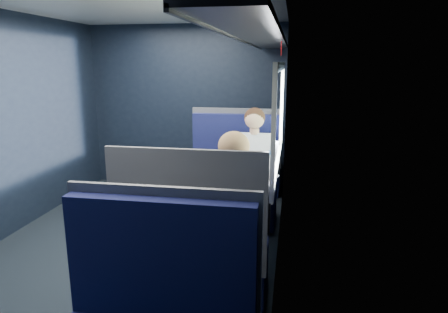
% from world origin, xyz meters
% --- Properties ---
extents(ground, '(2.80, 4.20, 0.01)m').
position_xyz_m(ground, '(0.00, 0.00, -0.01)').
color(ground, black).
extents(room_shell, '(3.00, 4.40, 2.40)m').
position_xyz_m(room_shell, '(0.02, 0.00, 1.48)').
color(room_shell, black).
rests_on(room_shell, ground).
extents(table, '(0.62, 1.00, 0.74)m').
position_xyz_m(table, '(1.03, 0.00, 0.66)').
color(table, '#54565E').
rests_on(table, ground).
extents(seat_bay_near, '(1.04, 0.62, 1.26)m').
position_xyz_m(seat_bay_near, '(0.84, 0.87, 0.42)').
color(seat_bay_near, '#0D103D').
rests_on(seat_bay_near, ground).
extents(seat_bay_far, '(1.04, 0.62, 1.26)m').
position_xyz_m(seat_bay_far, '(0.85, -0.87, 0.41)').
color(seat_bay_far, '#0D103D').
rests_on(seat_bay_far, ground).
extents(seat_row_front, '(1.04, 0.51, 1.16)m').
position_xyz_m(seat_row_front, '(0.85, 1.80, 0.41)').
color(seat_row_front, '#0D103D').
rests_on(seat_row_front, ground).
extents(man, '(0.53, 0.56, 1.32)m').
position_xyz_m(man, '(1.10, 0.70, 0.72)').
color(man, black).
rests_on(man, ground).
extents(woman, '(0.53, 0.56, 1.32)m').
position_xyz_m(woman, '(1.10, -0.71, 0.73)').
color(woman, black).
rests_on(woman, ground).
extents(papers, '(0.62, 0.80, 0.01)m').
position_xyz_m(papers, '(1.09, -0.12, 0.74)').
color(papers, white).
rests_on(papers, table).
extents(laptop, '(0.31, 0.35, 0.23)m').
position_xyz_m(laptop, '(1.21, -0.04, 0.80)').
color(laptop, silver).
rests_on(laptop, table).
extents(bottle_small, '(0.06, 0.06, 0.22)m').
position_xyz_m(bottle_small, '(1.30, 0.29, 0.84)').
color(bottle_small, silver).
rests_on(bottle_small, table).
extents(cup, '(0.06, 0.06, 0.08)m').
position_xyz_m(cup, '(1.27, 0.44, 0.78)').
color(cup, white).
rests_on(cup, table).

